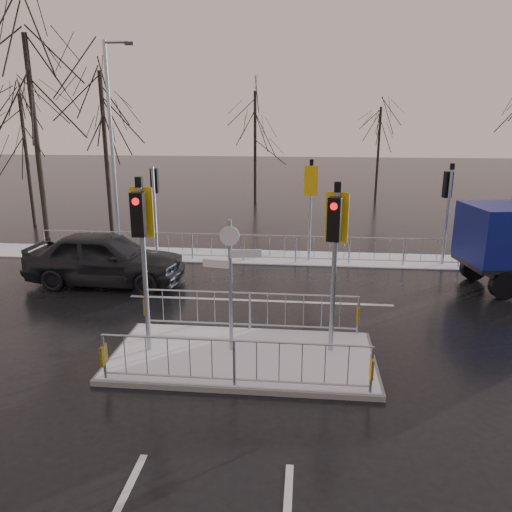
# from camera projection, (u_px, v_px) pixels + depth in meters

# --- Properties ---
(ground) EXTENTS (120.00, 120.00, 0.00)m
(ground) POSITION_uv_depth(u_px,v_px,m) (243.00, 359.00, 11.45)
(ground) COLOR black
(ground) RESTS_ON ground
(snow_verge) EXTENTS (30.00, 2.00, 0.04)m
(snow_verge) POSITION_uv_depth(u_px,v_px,m) (271.00, 257.00, 19.68)
(snow_verge) COLOR white
(snow_verge) RESTS_ON ground
(lane_markings) EXTENTS (8.00, 11.38, 0.01)m
(lane_markings) POSITION_uv_depth(u_px,v_px,m) (241.00, 366.00, 11.13)
(lane_markings) COLOR silver
(lane_markings) RESTS_ON ground
(traffic_island) EXTENTS (6.00, 3.04, 4.15)m
(traffic_island) POSITION_uv_depth(u_px,v_px,m) (243.00, 344.00, 11.36)
(traffic_island) COLOR slate
(traffic_island) RESTS_ON ground
(far_kerb_fixtures) EXTENTS (18.00, 0.65, 3.83)m
(far_kerb_fixtures) POSITION_uv_depth(u_px,v_px,m) (277.00, 236.00, 18.90)
(far_kerb_fixtures) COLOR #9BA0A9
(far_kerb_fixtures) RESTS_ON ground
(car_far_lane) EXTENTS (5.25, 2.24, 1.77)m
(car_far_lane) POSITION_uv_depth(u_px,v_px,m) (106.00, 258.00, 16.40)
(car_far_lane) COLOR black
(car_far_lane) RESTS_ON ground
(tree_near_a) EXTENTS (4.75, 4.75, 8.97)m
(tree_near_a) POSITION_uv_depth(u_px,v_px,m) (32.00, 99.00, 21.36)
(tree_near_a) COLOR black
(tree_near_a) RESTS_ON ground
(tree_near_b) EXTENTS (4.00, 4.00, 7.55)m
(tree_near_b) POSITION_uv_depth(u_px,v_px,m) (103.00, 122.00, 22.81)
(tree_near_b) COLOR black
(tree_near_b) RESTS_ON ground
(tree_near_c) EXTENTS (3.50, 3.50, 6.61)m
(tree_near_c) POSITION_uv_depth(u_px,v_px,m) (24.00, 135.00, 24.38)
(tree_near_c) COLOR black
(tree_near_c) RESTS_ON ground
(tree_far_a) EXTENTS (3.75, 3.75, 7.08)m
(tree_far_a) POSITION_uv_depth(u_px,v_px,m) (255.00, 126.00, 31.42)
(tree_far_a) COLOR black
(tree_far_a) RESTS_ON ground
(tree_far_b) EXTENTS (3.25, 3.25, 6.14)m
(tree_far_b) POSITION_uv_depth(u_px,v_px,m) (379.00, 135.00, 32.72)
(tree_far_b) COLOR black
(tree_far_b) RESTS_ON ground
(street_lamp_left) EXTENTS (1.25, 0.18, 8.20)m
(street_lamp_left) POSITION_uv_depth(u_px,v_px,m) (113.00, 139.00, 19.96)
(street_lamp_left) COLOR #9BA0A9
(street_lamp_left) RESTS_ON ground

